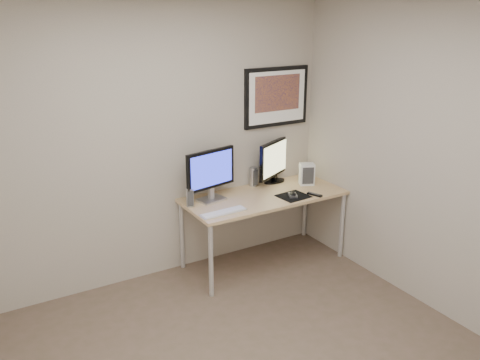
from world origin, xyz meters
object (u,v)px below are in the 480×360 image
at_px(fan_unit, 307,174).
at_px(framed_art, 277,97).
at_px(monitor_large, 211,173).
at_px(speaker_left, 190,197).
at_px(speaker_right, 253,177).
at_px(desk, 264,201).
at_px(monitor_tv, 275,160).
at_px(keyboard, 223,212).

bearing_deg(fan_unit, framed_art, 148.59).
relative_size(monitor_large, fan_unit, 2.41).
distance_m(framed_art, speaker_left, 1.39).
distance_m(monitor_large, speaker_left, 0.31).
bearing_deg(speaker_right, framed_art, 1.23).
xyz_separation_m(desk, framed_art, (0.35, 0.33, 0.96)).
xyz_separation_m(monitor_tv, keyboard, (-0.87, -0.47, -0.24)).
bearing_deg(speaker_left, framed_art, 32.94).
xyz_separation_m(framed_art, keyboard, (-0.92, -0.53, -0.88)).
height_order(framed_art, speaker_left, framed_art).
height_order(desk, speaker_right, speaker_right).
bearing_deg(framed_art, monitor_large, -167.29).
xyz_separation_m(desk, speaker_left, (-0.75, 0.10, 0.15)).
xyz_separation_m(monitor_large, speaker_right, (0.57, 0.15, -0.18)).
distance_m(framed_art, keyboard, 1.38).
xyz_separation_m(monitor_tv, speaker_right, (-0.26, 0.02, -0.15)).
distance_m(desk, fan_unit, 0.58).
bearing_deg(monitor_tv, framed_art, 26.35).
height_order(monitor_tv, keyboard, monitor_tv).
distance_m(monitor_large, speaker_right, 0.61).
height_order(speaker_left, speaker_right, speaker_right).
xyz_separation_m(monitor_large, speaker_left, (-0.24, -0.04, -0.19)).
bearing_deg(monitor_tv, desk, -165.61).
bearing_deg(speaker_left, speaker_right, 34.33).
distance_m(speaker_left, speaker_right, 0.83).
bearing_deg(keyboard, desk, 17.03).
relative_size(desk, speaker_left, 9.06).
bearing_deg(monitor_large, keyboard, -110.59).
height_order(desk, framed_art, framed_art).
bearing_deg(fan_unit, desk, -152.11).
bearing_deg(monitor_large, speaker_right, 3.33).
bearing_deg(speaker_left, monitor_tv, 30.29).
height_order(desk, keyboard, keyboard).
bearing_deg(fan_unit, monitor_tv, 160.71).
bearing_deg(fan_unit, speaker_left, -158.97).
height_order(framed_art, fan_unit, framed_art).
relative_size(desk, monitor_tv, 3.01).
relative_size(monitor_tv, speaker_left, 3.01).
distance_m(monitor_tv, speaker_right, 0.30).
relative_size(framed_art, monitor_large, 1.38).
relative_size(monitor_large, speaker_right, 2.77).
relative_size(framed_art, monitor_tv, 1.41).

